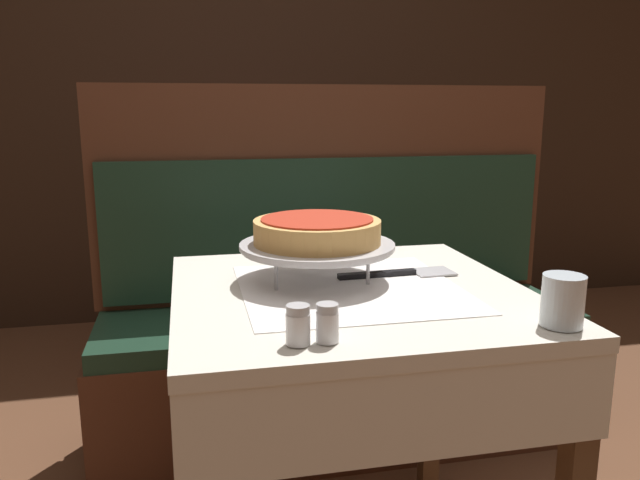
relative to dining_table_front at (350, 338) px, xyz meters
name	(u,v)px	position (x,y,z in m)	size (l,w,h in m)	color
dining_table_front	(350,338)	(0.00, 0.00, 0.00)	(0.75, 0.75, 0.75)	beige
dining_table_rear	(262,217)	(0.00, 1.57, 0.00)	(0.70, 0.70, 0.74)	red
booth_bench	(337,339)	(0.15, 0.71, -0.28)	(1.60, 0.45, 1.20)	#4C2819
back_wall_panel	(247,93)	(0.00, 2.13, 0.57)	(6.00, 0.04, 2.40)	black
pizza_pan_stand	(317,247)	(-0.06, 0.08, 0.19)	(0.34, 0.34, 0.08)	#ADADB2
deep_dish_pizza	(317,231)	(-0.06, 0.08, 0.23)	(0.28, 0.28, 0.06)	tan
pizza_server	(399,273)	(0.14, 0.08, 0.12)	(0.28, 0.08, 0.01)	#BCBCC1
water_glass_near	(563,301)	(0.30, -0.31, 0.16)	(0.07, 0.07, 0.09)	silver
salt_shaker	(298,325)	(-0.17, -0.29, 0.15)	(0.04, 0.04, 0.07)	silver
pepper_shaker	(327,323)	(-0.12, -0.29, 0.15)	(0.04, 0.04, 0.07)	silver
napkin_holder	(321,237)	(0.01, 0.33, 0.16)	(0.10, 0.05, 0.09)	#B2B2B7
condiment_caddy	(281,187)	(0.09, 1.55, 0.14)	(0.15, 0.15, 0.14)	black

